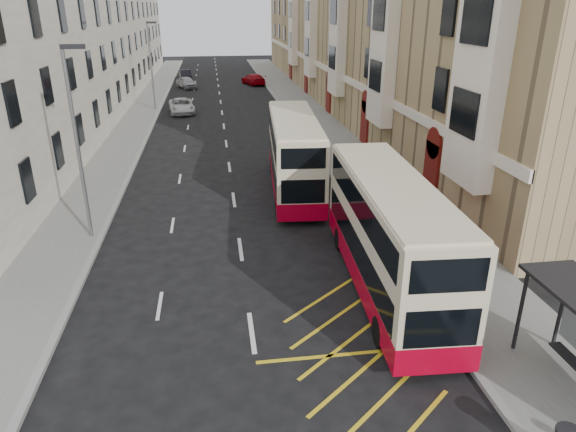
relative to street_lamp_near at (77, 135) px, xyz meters
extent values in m
plane|color=black|center=(6.35, -12.00, -4.64)|extent=(200.00, 200.00, 0.00)
cube|color=slate|center=(14.35, 18.00, -4.56)|extent=(4.00, 120.00, 0.15)
cube|color=slate|center=(-1.15, 18.00, -4.56)|extent=(3.00, 120.00, 0.15)
cube|color=gray|center=(12.35, 18.00, -4.56)|extent=(0.25, 120.00, 0.15)
cube|color=gray|center=(0.35, 18.00, -4.56)|extent=(0.25, 120.00, 0.15)
cube|color=tan|center=(21.35, 33.50, 2.86)|extent=(10.00, 79.00, 15.00)
cube|color=white|center=(16.32, 33.50, -0.64)|extent=(0.18, 79.00, 0.50)
cube|color=white|center=(16.00, -2.00, 2.86)|extent=(0.80, 3.20, 10.00)
cube|color=white|center=(16.00, 10.00, 2.86)|extent=(0.80, 3.20, 10.00)
cube|color=white|center=(16.00, 22.00, 2.86)|extent=(0.80, 3.20, 10.00)
cube|color=white|center=(16.00, 34.00, 2.86)|extent=(0.80, 3.20, 10.00)
cube|color=white|center=(16.00, 46.00, 2.86)|extent=(0.80, 3.20, 10.00)
cube|color=#5B0F0A|center=(16.30, 2.00, -2.94)|extent=(0.20, 1.60, 3.00)
cube|color=#5B0F0A|center=(16.30, 14.00, -2.94)|extent=(0.20, 1.60, 3.00)
cube|color=#5B0F0A|center=(16.30, 26.00, -2.94)|extent=(0.20, 1.60, 3.00)
cube|color=#5B0F0A|center=(16.30, 38.00, -2.94)|extent=(0.20, 1.60, 3.00)
cube|color=#5B0F0A|center=(16.30, 50.00, -2.94)|extent=(0.20, 1.60, 3.00)
cube|color=#EEE4D0|center=(-7.15, 33.50, 1.86)|extent=(9.00, 79.00, 13.00)
cube|color=black|center=(13.91, -10.10, -3.19)|extent=(0.08, 0.08, 2.60)
cube|color=black|center=(15.19, -10.10, -3.19)|extent=(0.08, 0.08, 2.60)
cube|color=black|center=(14.80, -11.40, -4.04)|extent=(0.35, 1.60, 0.06)
cylinder|color=#AD1529|center=(12.60, -9.50, -3.99)|extent=(0.06, 0.06, 1.00)
cylinder|color=#AD1529|center=(12.60, -6.25, -3.99)|extent=(0.06, 0.06, 1.00)
cylinder|color=#AD1529|center=(12.60, -3.00, -3.99)|extent=(0.06, 0.06, 1.00)
cube|color=#AD1529|center=(12.60, -6.25, -3.51)|extent=(0.05, 6.50, 0.06)
cube|color=#AD1529|center=(12.60, -6.25, -3.94)|extent=(0.05, 6.50, 0.06)
cylinder|color=slate|center=(-0.05, 0.00, -0.49)|extent=(0.16, 0.16, 8.00)
cube|color=black|center=(0.35, 0.00, 3.41)|extent=(0.90, 0.18, 0.18)
cylinder|color=slate|center=(-0.05, 30.00, -0.49)|extent=(0.16, 0.16, 8.00)
cube|color=black|center=(0.35, 30.00, 3.41)|extent=(0.90, 0.18, 0.18)
cube|color=beige|center=(11.35, -5.93, -2.46)|extent=(2.89, 10.41, 3.70)
cube|color=#A5011A|center=(11.35, -5.93, -3.89)|extent=(2.92, 10.44, 0.84)
cube|color=black|center=(11.35, -5.93, -2.90)|extent=(2.88, 9.59, 1.03)
cube|color=black|center=(11.35, -5.93, -1.31)|extent=(2.88, 9.59, 0.94)
cube|color=beige|center=(11.35, -5.93, -0.57)|extent=(2.77, 10.00, 0.11)
cube|color=black|center=(11.62, -0.81, -2.86)|extent=(1.99, 0.18, 1.22)
cube|color=black|center=(11.62, -0.81, -0.94)|extent=(1.64, 0.16, 0.42)
cube|color=black|center=(11.08, -11.06, -2.86)|extent=(1.99, 0.18, 1.12)
cylinder|color=black|center=(10.47, -2.58, -4.17)|extent=(0.31, 0.95, 0.94)
cylinder|color=black|center=(12.58, -2.70, -4.17)|extent=(0.31, 0.95, 0.94)
cylinder|color=black|center=(10.12, -9.17, -4.17)|extent=(0.31, 0.95, 0.94)
cylinder|color=black|center=(12.23, -9.28, -4.17)|extent=(0.31, 0.95, 0.94)
cube|color=beige|center=(9.72, 4.94, -2.47)|extent=(3.11, 10.39, 3.68)
cube|color=#A5011A|center=(9.72, 4.94, -3.89)|extent=(3.14, 10.42, 0.84)
cube|color=black|center=(9.72, 4.94, -2.91)|extent=(3.09, 9.58, 1.02)
cube|color=black|center=(9.72, 4.94, -1.33)|extent=(3.09, 9.58, 0.93)
cube|color=beige|center=(9.72, 4.94, -0.59)|extent=(2.99, 9.98, 0.11)
cube|color=black|center=(10.11, 10.03, -2.87)|extent=(1.98, 0.23, 1.21)
cube|color=black|center=(10.11, 10.03, -0.96)|extent=(1.63, 0.20, 0.42)
cube|color=black|center=(9.32, -0.15, -2.87)|extent=(1.98, 0.23, 1.12)
cylinder|color=black|center=(8.92, 8.29, -4.17)|extent=(0.33, 0.95, 0.93)
cylinder|color=black|center=(11.02, 8.13, -4.17)|extent=(0.33, 0.95, 0.93)
cylinder|color=black|center=(8.42, 1.75, -4.17)|extent=(0.33, 0.95, 0.93)
cylinder|color=black|center=(10.51, 1.59, -4.17)|extent=(0.33, 0.95, 0.93)
cylinder|color=black|center=(12.70, -14.11, -3.57)|extent=(0.58, 0.58, 0.08)
imported|color=black|center=(12.82, -6.01, -3.60)|extent=(1.06, 0.47, 1.77)
imported|color=silver|center=(2.59, 28.35, -3.96)|extent=(2.77, 5.07, 1.35)
imported|color=#9FA1A7|center=(2.47, 44.21, -3.94)|extent=(3.03, 4.43, 1.40)
imported|color=black|center=(2.03, 51.88, -3.95)|extent=(1.97, 4.31, 1.37)
imported|color=#9D000A|center=(10.87, 46.29, -3.95)|extent=(3.21, 5.12, 1.38)
camera|label=1|loc=(5.54, -21.52, 4.87)|focal=32.00mm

